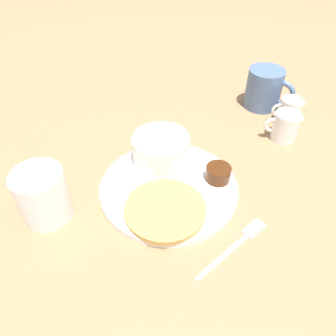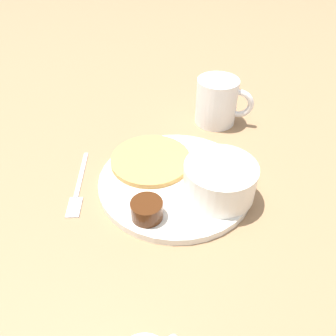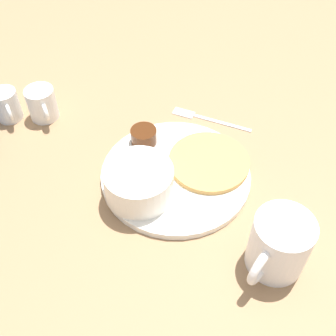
% 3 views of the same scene
% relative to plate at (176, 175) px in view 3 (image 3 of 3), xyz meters
% --- Properties ---
extents(ground_plane, '(4.00, 4.00, 0.00)m').
position_rel_plate_xyz_m(ground_plane, '(0.00, 0.00, -0.01)').
color(ground_plane, '#93704C').
extents(plate, '(0.25, 0.25, 0.01)m').
position_rel_plate_xyz_m(plate, '(0.00, 0.00, 0.00)').
color(plate, white).
rests_on(plate, ground_plane).
extents(pancake_stack, '(0.14, 0.14, 0.01)m').
position_rel_plate_xyz_m(pancake_stack, '(-0.03, 0.05, 0.01)').
color(pancake_stack, tan).
rests_on(pancake_stack, plate).
extents(bowl, '(0.11, 0.11, 0.05)m').
position_rel_plate_xyz_m(bowl, '(0.05, -0.05, 0.03)').
color(bowl, white).
rests_on(bowl, plate).
extents(syrup_cup, '(0.05, 0.05, 0.03)m').
position_rel_plate_xyz_m(syrup_cup, '(-0.07, -0.06, 0.02)').
color(syrup_cup, '#47230F').
rests_on(syrup_cup, plate).
extents(butter_ramekin, '(0.04, 0.04, 0.04)m').
position_rel_plate_xyz_m(butter_ramekin, '(0.05, -0.08, 0.02)').
color(butter_ramekin, white).
rests_on(butter_ramekin, plate).
extents(coffee_mug, '(0.10, 0.09, 0.09)m').
position_rel_plate_xyz_m(coffee_mug, '(0.15, 0.15, 0.04)').
color(coffee_mug, white).
rests_on(coffee_mug, ground_plane).
extents(creamer_pitcher_near, '(0.07, 0.05, 0.06)m').
position_rel_plate_xyz_m(creamer_pitcher_near, '(-0.13, -0.26, 0.03)').
color(creamer_pitcher_near, white).
rests_on(creamer_pitcher_near, ground_plane).
extents(creamer_pitcher_far, '(0.06, 0.05, 0.06)m').
position_rel_plate_xyz_m(creamer_pitcher_far, '(-0.12, -0.33, 0.02)').
color(creamer_pitcher_far, white).
rests_on(creamer_pitcher_far, ground_plane).
extents(fork, '(0.06, 0.15, 0.00)m').
position_rel_plate_xyz_m(fork, '(-0.15, 0.04, -0.00)').
color(fork, silver).
rests_on(fork, ground_plane).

